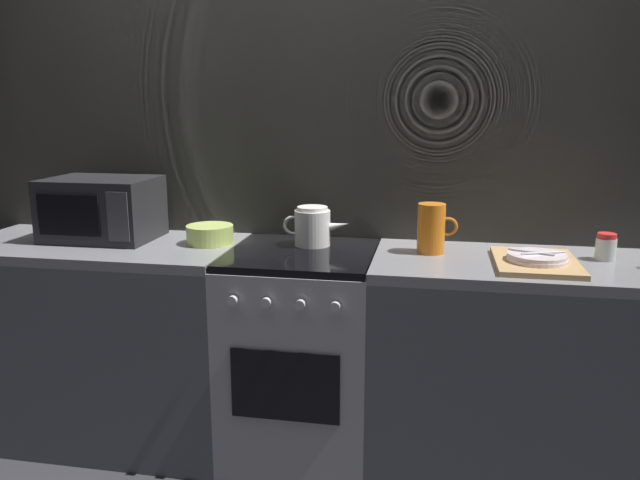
# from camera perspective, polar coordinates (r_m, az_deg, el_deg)

# --- Properties ---
(ground_plane) EXTENTS (8.00, 8.00, 0.00)m
(ground_plane) POSITION_cam_1_polar(r_m,az_deg,el_deg) (2.89, -1.60, -18.62)
(ground_plane) COLOR #2D2D33
(back_wall) EXTENTS (3.60, 0.05, 2.40)m
(back_wall) POSITION_cam_1_polar(r_m,az_deg,el_deg) (2.81, -0.36, 6.48)
(back_wall) COLOR #B2AD9E
(back_wall) RESTS_ON ground_plane
(counter_left) EXTENTS (1.20, 0.60, 0.90)m
(counter_left) POSITION_cam_1_polar(r_m,az_deg,el_deg) (3.00, -18.93, -8.61)
(counter_left) COLOR #515459
(counter_left) RESTS_ON ground_plane
(stove_unit) EXTENTS (0.60, 0.63, 0.90)m
(stove_unit) POSITION_cam_1_polar(r_m,az_deg,el_deg) (2.69, -1.66, -10.41)
(stove_unit) COLOR #9E9EA3
(stove_unit) RESTS_ON ground_plane
(counter_right) EXTENTS (1.20, 0.60, 0.90)m
(counter_right) POSITION_cam_1_polar(r_m,az_deg,el_deg) (2.66, 18.05, -11.29)
(counter_right) COLOR #515459
(counter_right) RESTS_ON ground_plane
(microwave) EXTENTS (0.46, 0.35, 0.27)m
(microwave) POSITION_cam_1_polar(r_m,az_deg,el_deg) (2.91, -19.26, 2.71)
(microwave) COLOR black
(microwave) RESTS_ON counter_left
(kettle) EXTENTS (0.28, 0.15, 0.17)m
(kettle) POSITION_cam_1_polar(r_m,az_deg,el_deg) (2.63, -0.67, 1.24)
(kettle) COLOR white
(kettle) RESTS_ON stove_unit
(mixing_bowl) EXTENTS (0.20, 0.20, 0.08)m
(mixing_bowl) POSITION_cam_1_polar(r_m,az_deg,el_deg) (2.71, -10.00, 0.50)
(mixing_bowl) COLOR #B7D166
(mixing_bowl) RESTS_ON counter_left
(pitcher) EXTENTS (0.16, 0.11, 0.20)m
(pitcher) POSITION_cam_1_polar(r_m,az_deg,el_deg) (2.54, 10.14, 1.05)
(pitcher) COLOR orange
(pitcher) RESTS_ON counter_right
(dish_pile) EXTENTS (0.30, 0.40, 0.06)m
(dish_pile) POSITION_cam_1_polar(r_m,az_deg,el_deg) (2.46, 19.12, -1.78)
(dish_pile) COLOR tan
(dish_pile) RESTS_ON counter_right
(spice_jar) EXTENTS (0.08, 0.08, 0.10)m
(spice_jar) POSITION_cam_1_polar(r_m,az_deg,el_deg) (2.63, 24.62, -0.59)
(spice_jar) COLOR silver
(spice_jar) RESTS_ON counter_right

